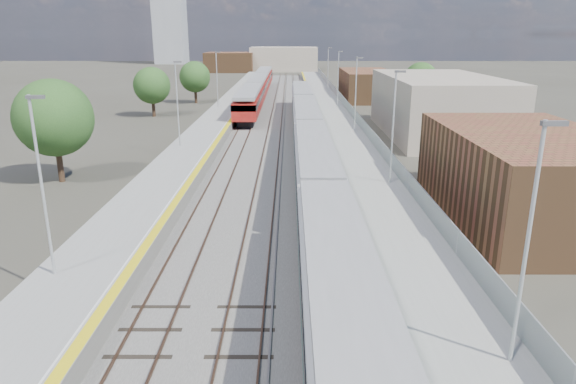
{
  "coord_description": "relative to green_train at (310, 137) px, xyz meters",
  "views": [
    {
      "loc": [
        -0.26,
        -11.69,
        10.7
      ],
      "look_at": [
        -0.34,
        15.91,
        2.2
      ],
      "focal_mm": 32.0,
      "sensor_mm": 36.0,
      "label": 1
    }
  ],
  "objects": [
    {
      "name": "tree_b",
      "position": [
        -20.16,
        25.47,
        2.02
      ],
      "size": [
        4.87,
        4.87,
        6.6
      ],
      "color": "#382619",
      "rests_on": "ground"
    },
    {
      "name": "tree_c",
      "position": [
        -16.91,
        39.63,
        2.04
      ],
      "size": [
        4.9,
        4.9,
        6.65
      ],
      "color": "#382619",
      "rests_on": "ground"
    },
    {
      "name": "red_train",
      "position": [
        -7.0,
        44.11,
        0.04
      ],
      "size": [
        2.93,
        59.35,
        3.7
      ],
      "color": "black",
      "rests_on": "ground"
    },
    {
      "name": "buildings",
      "position": [
        -19.62,
        106.19,
        8.56
      ],
      "size": [
        72.0,
        185.5,
        40.0
      ],
      "color": "brown",
      "rests_on": "ground"
    },
    {
      "name": "platform_right",
      "position": [
        3.78,
        20.08,
        -1.61
      ],
      "size": [
        4.7,
        155.0,
        8.52
      ],
      "color": "slate",
      "rests_on": "ground"
    },
    {
      "name": "ground",
      "position": [
        -1.5,
        17.59,
        -2.14
      ],
      "size": [
        320.0,
        320.0,
        0.0
      ],
      "primitive_type": "plane",
      "color": "#47443A",
      "rests_on": "ground"
    },
    {
      "name": "tree_a",
      "position": [
        -19.03,
        -6.68,
        2.7
      ],
      "size": [
        5.67,
        5.67,
        7.68
      ],
      "color": "#382619",
      "rests_on": "ground"
    },
    {
      "name": "green_train",
      "position": [
        0.0,
        0.0,
        0.0
      ],
      "size": [
        2.76,
        76.92,
        3.04
      ],
      "color": "black",
      "rests_on": "ground"
    },
    {
      "name": "ballast_bed",
      "position": [
        -3.75,
        20.09,
        -2.11
      ],
      "size": [
        10.5,
        155.0,
        0.06
      ],
      "primitive_type": "cube",
      "color": "#565451",
      "rests_on": "ground"
    },
    {
      "name": "platform_left",
      "position": [
        -10.55,
        20.08,
        -1.62
      ],
      "size": [
        4.3,
        155.0,
        8.52
      ],
      "color": "slate",
      "rests_on": "ground"
    },
    {
      "name": "tree_d",
      "position": [
        17.64,
        33.29,
        2.15
      ],
      "size": [
        5.03,
        5.03,
        6.82
      ],
      "color": "#382619",
      "rests_on": "ground"
    },
    {
      "name": "tracks",
      "position": [
        -3.15,
        21.77,
        -2.03
      ],
      "size": [
        8.96,
        160.0,
        0.17
      ],
      "color": "#4C3323",
      "rests_on": "ground"
    }
  ]
}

